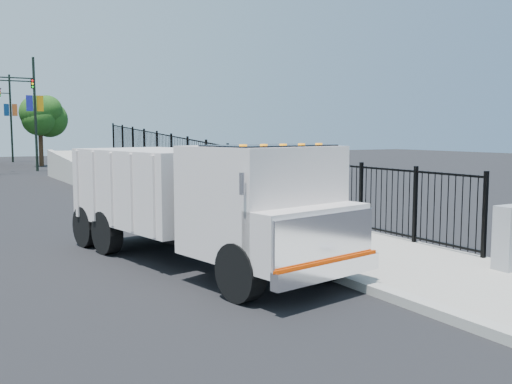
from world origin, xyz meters
TOP-DOWN VIEW (x-y plane):
  - ground at (0.00, 0.00)m, footprint 120.00×120.00m
  - sidewalk at (1.93, -2.00)m, footprint 3.55×12.00m
  - curb at (0.00, -2.00)m, footprint 0.30×12.00m
  - ramp at (2.12, 16.00)m, footprint 3.95×24.06m
  - iron_fence at (3.55, 12.00)m, footprint 0.10×28.00m
  - truck at (-1.71, 0.87)m, footprint 3.74×7.85m
  - worker at (0.41, -1.02)m, footprint 0.55×0.72m
  - utility_cabinet at (3.10, -2.95)m, footprint 0.55×0.40m
  - light_pole_1 at (-0.30, 32.99)m, footprint 3.77×0.22m
  - light_pole_3 at (-0.28, 47.01)m, footprint 3.78×0.22m
  - tree_1 at (1.28, 39.15)m, footprint 2.72×2.72m

SIDE VIEW (x-z plane):
  - ground at x=0.00m, z-range 0.00..0.00m
  - ramp at x=2.12m, z-range -1.60..1.60m
  - sidewalk at x=1.93m, z-range 0.00..0.12m
  - curb at x=0.00m, z-range 0.00..0.16m
  - utility_cabinet at x=3.10m, z-range 0.12..1.37m
  - iron_fence at x=3.55m, z-range 0.00..1.80m
  - worker at x=0.41m, z-range 0.12..1.88m
  - truck at x=-1.71m, z-range 0.16..2.75m
  - tree_1 at x=1.28m, z-range 1.27..6.63m
  - light_pole_1 at x=-0.30m, z-range 0.36..8.36m
  - light_pole_3 at x=-0.28m, z-range 0.36..8.36m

